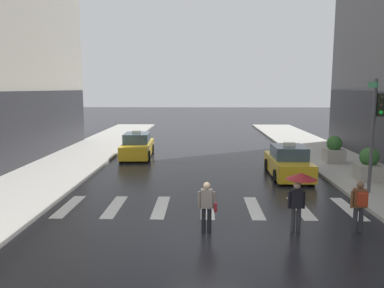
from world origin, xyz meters
name	(u,v)px	position (x,y,z in m)	size (l,w,h in m)	color
ground_plane	(209,238)	(0.00, 0.00, 0.00)	(160.00, 160.00, 0.00)	black
crosswalk_markings	(207,207)	(0.00, 3.00, 0.00)	(11.30, 2.80, 0.01)	silver
traffic_light_pole	(376,120)	(7.05, 4.81, 3.26)	(0.44, 0.84, 4.80)	#47474C
taxi_lead	(288,163)	(4.28, 8.27, 0.72)	(1.97, 4.56, 1.80)	gold
taxi_second	(137,146)	(-4.50, 13.58, 0.72)	(2.06, 4.60, 1.80)	gold
pedestrian_with_umbrella	(300,186)	(2.85, 0.54, 1.52)	(0.96, 0.96, 1.94)	#333338
pedestrian_with_backpack	(360,203)	(4.78, 0.59, 0.97)	(0.55, 0.43, 1.65)	#333338
pedestrian_with_handbag	(207,204)	(-0.05, 0.45, 0.93)	(0.60, 0.24, 1.65)	black
planter_near_corner	(369,166)	(7.82, 6.89, 0.87)	(1.10, 1.10, 1.60)	#A8A399
planter_mid_block	(334,150)	(7.72, 11.37, 0.87)	(1.10, 1.10, 1.60)	#A8A399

